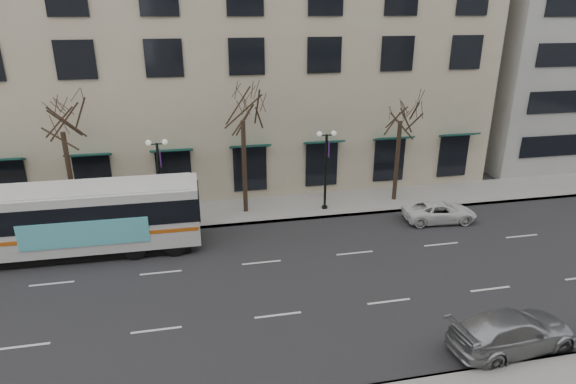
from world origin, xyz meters
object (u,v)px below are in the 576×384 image
object	(u,v)px
lamp_post_right	(326,167)
tree_far_mid	(242,104)
tree_far_left	(60,115)
white_pickup	(440,212)
tree_far_right	(402,106)
city_bus	(68,218)
silver_car	(513,331)
lamp_post_left	(160,177)

from	to	relation	value
lamp_post_right	tree_far_mid	bearing A→B (deg)	173.17
tree_far_left	white_pickup	bearing A→B (deg)	-9.49
tree_far_right	city_bus	size ratio (longest dim) A/B	0.59
tree_far_right	silver_car	bearing A→B (deg)	-96.43
tree_far_left	tree_far_mid	bearing A→B (deg)	0.00
tree_far_right	city_bus	bearing A→B (deg)	-169.93
city_bus	lamp_post_left	bearing A→B (deg)	32.69
tree_far_right	white_pickup	world-z (taller)	tree_far_right
tree_far_mid	lamp_post_left	world-z (taller)	tree_far_mid
city_bus	silver_car	size ratio (longest dim) A/B	2.69
tree_far_mid	white_pickup	size ratio (longest dim) A/B	1.95
tree_far_right	lamp_post_left	size ratio (longest dim) A/B	1.55
white_pickup	lamp_post_right	bearing A→B (deg)	70.13
tree_far_mid	silver_car	size ratio (longest dim) A/B	1.69
lamp_post_right	white_pickup	size ratio (longest dim) A/B	1.19
lamp_post_left	city_bus	distance (m)	5.50
tree_far_left	lamp_post_left	xyz separation A→B (m)	(5.01, -0.60, -3.75)
tree_far_mid	tree_far_left	bearing A→B (deg)	-180.00
lamp_post_left	city_bus	world-z (taller)	lamp_post_left
tree_far_right	lamp_post_left	bearing A→B (deg)	-177.71
white_pickup	tree_far_right	bearing A→B (deg)	26.42
city_bus	white_pickup	bearing A→B (deg)	0.35
lamp_post_left	white_pickup	bearing A→B (deg)	-10.30
tree_far_right	lamp_post_right	xyz separation A→B (m)	(-4.99, -0.60, -3.48)
tree_far_right	white_pickup	size ratio (longest dim) A/B	1.84
tree_far_mid	city_bus	xyz separation A→B (m)	(-9.58, -3.48, -4.90)
tree_far_left	lamp_post_left	size ratio (longest dim) A/B	1.60
lamp_post_right	silver_car	xyz separation A→B (m)	(3.31, -14.33, -2.21)
tree_far_left	silver_car	distance (m)	24.37
tree_far_left	tree_far_mid	size ratio (longest dim) A/B	0.98
tree_far_left	tree_far_right	xyz separation A→B (m)	(20.00, 0.00, -0.28)
lamp_post_left	lamp_post_right	xyz separation A→B (m)	(10.00, 0.00, 0.00)
tree_far_right	lamp_post_right	size ratio (longest dim) A/B	1.55
white_pickup	tree_far_mid	bearing A→B (deg)	77.70
city_bus	white_pickup	world-z (taller)	city_bus
tree_far_left	white_pickup	xyz separation A→B (m)	(21.39, -3.58, -6.09)
tree_far_right	tree_far_left	bearing A→B (deg)	180.00
lamp_post_left	lamp_post_right	size ratio (longest dim) A/B	1.00
white_pickup	tree_far_left	bearing A→B (deg)	85.64
lamp_post_left	silver_car	distance (m)	19.68
tree_far_right	city_bus	distance (m)	20.37
tree_far_mid	lamp_post_right	xyz separation A→B (m)	(5.01, -0.60, -3.96)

